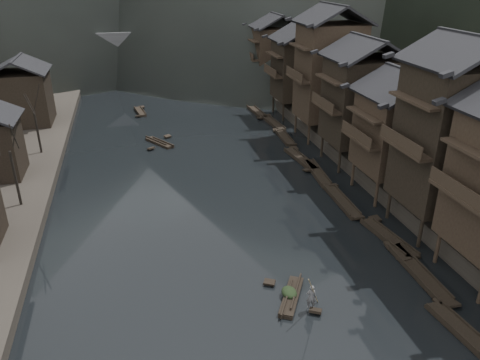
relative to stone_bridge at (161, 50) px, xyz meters
name	(u,v)px	position (x,y,z in m)	size (l,w,h in m)	color
water	(257,303)	(0.00, -72.00, -5.11)	(300.00, 300.00, 0.00)	black
right_bank	(405,101)	(35.00, -32.00, -4.21)	(40.00, 200.00, 1.80)	#2D2823
stilt_houses	(371,88)	(17.28, -52.67, 3.73)	(9.00, 67.60, 16.49)	black
moored_sampans	(320,175)	(11.83, -53.98, -4.91)	(3.00, 57.15, 0.47)	black
midriver_boats	(159,101)	(-2.28, -20.35, -4.91)	(15.03, 42.18, 0.45)	black
stone_bridge	(161,50)	(0.00, 0.00, 0.00)	(40.00, 6.00, 9.00)	#4C4C4F
hero_sampan	(291,296)	(2.34, -72.08, -4.91)	(2.94, 4.36, 0.43)	black
cargo_heap	(289,288)	(2.24, -71.90, -4.38)	(1.01, 1.32, 0.60)	black
boatman	(311,294)	(3.13, -73.47, -3.81)	(0.63, 0.42, 1.74)	#565659
bamboo_pole	(317,256)	(3.33, -73.47, -0.99)	(0.06, 0.06, 4.66)	#8C7A51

